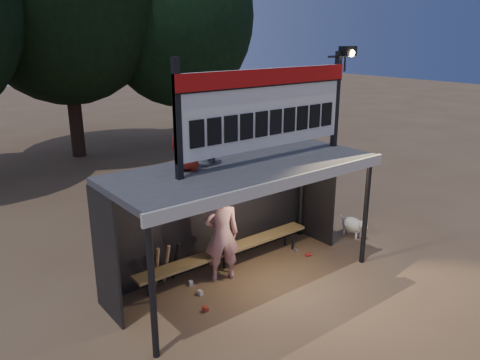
% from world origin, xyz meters
% --- Properties ---
extents(ground, '(80.00, 80.00, 0.00)m').
position_xyz_m(ground, '(0.00, 0.00, 0.00)').
color(ground, brown).
rests_on(ground, ground).
extents(player, '(0.79, 0.67, 1.84)m').
position_xyz_m(player, '(-0.27, 0.36, 0.92)').
color(player, silver).
rests_on(player, ground).
extents(child_a, '(0.61, 0.60, 0.98)m').
position_xyz_m(child_a, '(-0.54, 0.42, 2.81)').
color(child_a, slate).
rests_on(child_a, dugout_shelter).
extents(child_b, '(0.63, 0.59, 1.08)m').
position_xyz_m(child_b, '(-0.98, 0.35, 2.86)').
color(child_b, '#A32719').
rests_on(child_b, dugout_shelter).
extents(dugout_shelter, '(5.10, 2.08, 2.32)m').
position_xyz_m(dugout_shelter, '(0.00, 0.24, 1.85)').
color(dugout_shelter, '#3B3B3D').
rests_on(dugout_shelter, ground).
extents(scoreboard_assembly, '(4.10, 0.27, 1.99)m').
position_xyz_m(scoreboard_assembly, '(0.56, -0.01, 3.32)').
color(scoreboard_assembly, black).
rests_on(scoreboard_assembly, dugout_shelter).
extents(bench, '(4.00, 0.35, 0.48)m').
position_xyz_m(bench, '(0.00, 0.55, 0.43)').
color(bench, olive).
rests_on(bench, ground).
extents(tree_right, '(6.08, 6.08, 8.72)m').
position_xyz_m(tree_right, '(5.00, 10.50, 5.19)').
color(tree_right, '#311E15').
rests_on(tree_right, ground).
extents(dog, '(0.36, 0.81, 0.49)m').
position_xyz_m(dog, '(3.30, 0.03, 0.28)').
color(dog, beige).
rests_on(dog, ground).
extents(bats, '(0.47, 0.32, 0.84)m').
position_xyz_m(bats, '(-1.23, 0.82, 0.43)').
color(bats, '#9C7048').
rests_on(bats, ground).
extents(litter, '(3.00, 1.00, 0.08)m').
position_xyz_m(litter, '(0.03, 0.10, 0.04)').
color(litter, '#AE2B1D').
rests_on(litter, ground).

